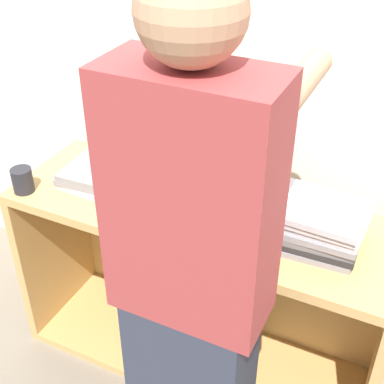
# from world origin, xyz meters

# --- Properties ---
(wall_back) EXTENTS (8.00, 0.05, 2.40)m
(wall_back) POSITION_xyz_m (0.00, 0.59, 1.20)
(wall_back) COLOR silver
(wall_back) RESTS_ON ground_plane
(cart) EXTENTS (1.42, 0.48, 0.76)m
(cart) POSITION_xyz_m (0.00, 0.31, 0.38)
(cart) COLOR tan
(cart) RESTS_ON ground_plane
(laptop_open) EXTENTS (0.34, 0.27, 0.25)m
(laptop_open) POSITION_xyz_m (0.00, 0.29, 0.82)
(laptop_open) COLOR #333338
(laptop_open) RESTS_ON cart
(laptop_stack_left) EXTENTS (0.36, 0.25, 0.06)m
(laptop_stack_left) POSITION_xyz_m (-0.38, 0.24, 0.80)
(laptop_stack_left) COLOR #B7B7BC
(laptop_stack_left) RESTS_ON cart
(laptop_stack_right) EXTENTS (0.37, 0.26, 0.15)m
(laptop_stack_right) POSITION_xyz_m (0.37, 0.24, 0.84)
(laptop_stack_right) COLOR gray
(laptop_stack_right) RESTS_ON cart
(person) EXTENTS (0.40, 0.53, 1.70)m
(person) POSITION_xyz_m (0.19, -0.22, 0.86)
(person) COLOR #2D3342
(person) RESTS_ON ground_plane
(mug) EXTENTS (0.08, 0.08, 0.09)m
(mug) POSITION_xyz_m (-0.64, 0.07, 0.81)
(mug) COLOR #232328
(mug) RESTS_ON cart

